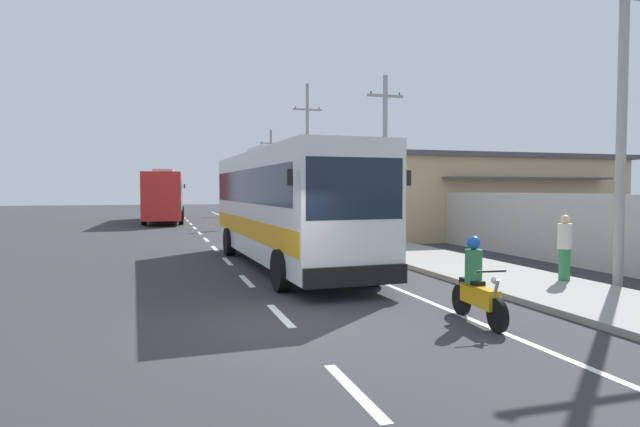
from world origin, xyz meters
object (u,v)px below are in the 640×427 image
object	(u,v)px
motorcycle_trailing	(277,225)
utility_pole_mid	(385,154)
palm_second	(299,168)
coach_bus_foreground	(285,203)
pedestrian_near_kerb	(338,218)
utility_pole_distant	(270,169)
motorcycle_beside_bus	(477,287)
roadside_building	(484,196)
utility_pole_nearest	(622,111)
coach_bus_far_lane	(164,195)
palm_nearest	(375,163)
pedestrian_midwalk	(565,246)
utility_pole_far	(307,151)

from	to	relation	value
motorcycle_trailing	utility_pole_mid	size ratio (longest dim) A/B	0.24
palm_second	coach_bus_foreground	bearing A→B (deg)	-105.77
pedestrian_near_kerb	utility_pole_distant	world-z (taller)	utility_pole_distant
pedestrian_near_kerb	motorcycle_trailing	bearing A→B (deg)	-132.99
coach_bus_foreground	motorcycle_beside_bus	bearing A→B (deg)	-77.62
roadside_building	pedestrian_near_kerb	bearing A→B (deg)	-179.96
utility_pole_nearest	roadside_building	xyz separation A→B (m)	(5.90, 14.58, -2.30)
coach_bus_far_lane	utility_pole_nearest	bearing A→B (deg)	-71.51
coach_bus_foreground	palm_nearest	size ratio (longest dim) A/B	2.17
coach_bus_far_lane	coach_bus_foreground	bearing A→B (deg)	-82.50
coach_bus_far_lane	utility_pole_distant	bearing A→B (deg)	45.30
palm_nearest	pedestrian_midwalk	bearing A→B (deg)	-97.65
coach_bus_foreground	palm_nearest	distance (m)	15.70
motorcycle_trailing	pedestrian_near_kerb	size ratio (longest dim) A/B	1.16
pedestrian_midwalk	palm_second	world-z (taller)	palm_second
motorcycle_trailing	coach_bus_foreground	bearing A→B (deg)	-100.90
motorcycle_beside_bus	pedestrian_midwalk	distance (m)	5.07
utility_pole_far	palm_nearest	xyz separation A→B (m)	(1.67, -9.05, -1.29)
coach_bus_far_lane	palm_nearest	distance (m)	17.51
coach_bus_far_lane	utility_pole_nearest	world-z (taller)	utility_pole_nearest
pedestrian_midwalk	roadside_building	distance (m)	15.70
motorcycle_trailing	palm_second	size ratio (longest dim) A/B	0.36
pedestrian_midwalk	utility_pole_far	size ratio (longest dim) A/B	0.16
motorcycle_beside_bus	utility_pole_nearest	world-z (taller)	utility_pole_nearest
roadside_building	motorcycle_trailing	bearing A→B (deg)	173.62
pedestrian_near_kerb	palm_nearest	size ratio (longest dim) A/B	0.31
utility_pole_mid	roadside_building	distance (m)	6.49
utility_pole_mid	utility_pole_distant	xyz separation A→B (m)	(-0.03, 28.12, 0.20)
pedestrian_near_kerb	pedestrian_midwalk	size ratio (longest dim) A/B	1.00
motorcycle_trailing	palm_second	world-z (taller)	palm_second
pedestrian_midwalk	pedestrian_near_kerb	bearing A→B (deg)	-164.63
utility_pole_mid	palm_nearest	distance (m)	5.26
utility_pole_far	roadside_building	distance (m)	15.24
pedestrian_near_kerb	pedestrian_midwalk	world-z (taller)	pedestrian_midwalk
palm_nearest	utility_pole_mid	bearing A→B (deg)	-107.35
motorcycle_trailing	pedestrian_midwalk	world-z (taller)	pedestrian_midwalk
utility_pole_far	utility_pole_mid	bearing A→B (deg)	-89.59
motorcycle_beside_bus	palm_second	bearing A→B (deg)	80.73
pedestrian_near_kerb	utility_pole_far	distance (m)	14.39
palm_nearest	roadside_building	xyz separation A→B (m)	(4.55, -4.49, -1.91)
motorcycle_beside_bus	coach_bus_far_lane	bearing A→B (deg)	98.68
pedestrian_midwalk	utility_pole_far	xyz separation A→B (m)	(0.81, 27.53, 4.32)
utility_pole_far	utility_pole_distant	bearing A→B (deg)	89.72
utility_pole_mid	motorcycle_beside_bus	bearing A→B (deg)	-108.02
pedestrian_midwalk	palm_second	bearing A→B (deg)	-172.64
utility_pole_nearest	pedestrian_near_kerb	bearing A→B (deg)	99.85
utility_pole_distant	utility_pole_nearest	bearing A→B (deg)	-89.67
coach_bus_foreground	utility_pole_mid	xyz separation A→B (m)	(7.01, 7.98, 2.21)
pedestrian_midwalk	roadside_building	world-z (taller)	roadside_building
utility_pole_distant	pedestrian_midwalk	bearing A→B (deg)	-91.22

